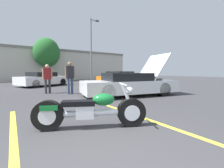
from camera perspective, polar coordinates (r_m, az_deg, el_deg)
parking_stripe_foreground at (r=3.25m, az=-33.39°, el=-17.45°), size 0.12×4.54×0.01m
parking_stripe_middle at (r=4.27m, az=8.41°, el=-11.49°), size 0.12×4.54×0.01m
far_building at (r=23.56m, az=-32.20°, el=6.70°), size 32.00×4.20×4.40m
light_pole at (r=19.81m, az=-7.78°, el=13.69°), size 1.21×0.28×7.89m
tree_background at (r=21.35m, az=-23.63°, el=10.89°), size 3.24×3.24×5.54m
motorcycle at (r=3.21m, az=-8.04°, el=-9.93°), size 2.18×1.19×0.94m
show_car_hood_open at (r=7.53m, az=6.98°, el=-0.07°), size 4.99×2.71×2.12m
parked_car_left_row at (r=13.93m, az=-24.70°, el=1.64°), size 4.45×3.39×1.17m
parked_car_right_row at (r=13.29m, az=3.46°, el=2.08°), size 4.41×2.59×1.23m
spectator_by_show_car at (r=8.95m, az=-23.40°, el=2.69°), size 0.52×0.21×1.60m
spectator_midground at (r=8.33m, az=-15.72°, el=3.37°), size 0.52×0.23×1.73m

